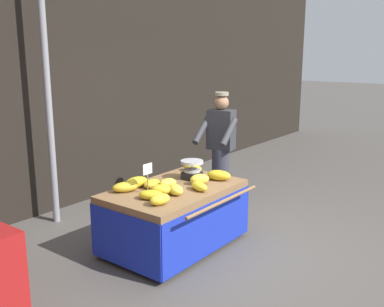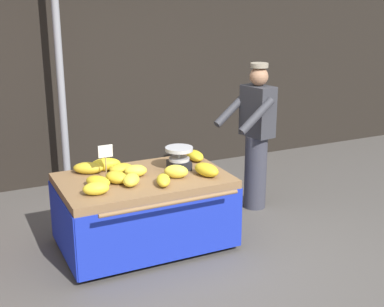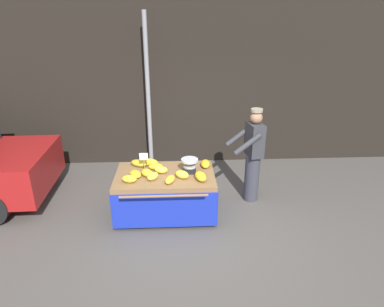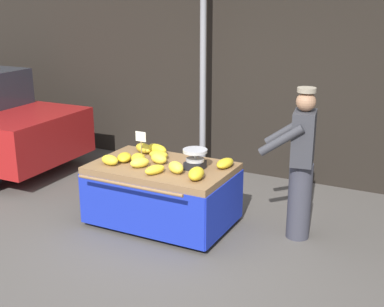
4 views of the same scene
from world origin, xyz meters
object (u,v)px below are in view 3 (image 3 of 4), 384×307
(banana_bunch_0, at_px, (182,174))
(banana_bunch_10, at_px, (129,179))
(banana_cart, at_px, (165,185))
(banana_bunch_4, at_px, (153,176))
(banana_bunch_2, at_px, (150,162))
(street_pole, at_px, (148,96))
(price_sign, at_px, (144,158))
(weighing_scale, at_px, (190,166))
(banana_bunch_7, at_px, (205,164))
(banana_bunch_1, at_px, (147,173))
(vendor_person, at_px, (253,156))
(banana_bunch_5, at_px, (170,180))
(banana_bunch_11, at_px, (139,163))
(banana_bunch_3, at_px, (201,176))
(banana_bunch_6, at_px, (135,174))
(banana_bunch_9, at_px, (156,166))
(banana_bunch_8, at_px, (161,170))

(banana_bunch_0, distance_m, banana_bunch_10, 0.83)
(banana_cart, distance_m, banana_bunch_4, 0.37)
(banana_bunch_2, xyz_separation_m, banana_bunch_4, (0.08, -0.52, -0.01))
(street_pole, distance_m, price_sign, 1.84)
(weighing_scale, relative_size, banana_bunch_7, 0.95)
(banana_cart, xyz_separation_m, banana_bunch_1, (-0.29, -0.05, 0.26))
(banana_bunch_0, xyz_separation_m, banana_bunch_10, (-0.82, -0.10, -0.01))
(vendor_person, bearing_deg, banana_bunch_5, -154.53)
(banana_bunch_5, distance_m, banana_bunch_11, 0.83)
(banana_bunch_2, height_order, vendor_person, vendor_person)
(banana_bunch_3, xyz_separation_m, banana_bunch_11, (-1.02, 0.57, -0.01))
(banana_cart, relative_size, banana_bunch_11, 5.50)
(banana_bunch_5, xyz_separation_m, banana_bunch_7, (0.60, 0.56, 0.00))
(banana_bunch_2, height_order, banana_bunch_6, banana_bunch_2)
(banana_bunch_0, height_order, banana_bunch_7, banana_bunch_0)
(price_sign, bearing_deg, banana_bunch_6, -127.84)
(banana_cart, xyz_separation_m, banana_bunch_10, (-0.54, -0.26, 0.27))
(banana_bunch_10, height_order, banana_bunch_11, banana_bunch_10)
(banana_bunch_4, distance_m, vendor_person, 1.81)
(banana_bunch_6, xyz_separation_m, banana_bunch_7, (1.16, 0.34, 0.00))
(weighing_scale, distance_m, banana_bunch_0, 0.26)
(banana_bunch_10, bearing_deg, banana_bunch_11, 81.42)
(banana_bunch_6, relative_size, banana_bunch_7, 0.91)
(banana_bunch_1, bearing_deg, banana_bunch_5, -33.22)
(banana_bunch_1, relative_size, banana_bunch_11, 0.78)
(vendor_person, bearing_deg, banana_cart, -165.69)
(price_sign, bearing_deg, banana_bunch_4, -60.99)
(banana_bunch_7, relative_size, banana_bunch_9, 1.24)
(street_pole, xyz_separation_m, banana_bunch_11, (-0.10, -1.49, -0.83))
(price_sign, bearing_deg, banana_bunch_10, -119.72)
(banana_bunch_4, xyz_separation_m, banana_bunch_7, (0.88, 0.44, -0.00))
(banana_bunch_7, height_order, banana_bunch_11, banana_bunch_11)
(vendor_person, bearing_deg, banana_bunch_0, -156.26)
(price_sign, xyz_separation_m, banana_bunch_9, (0.18, 0.10, -0.20))
(banana_bunch_5, xyz_separation_m, vendor_person, (1.45, 0.69, 0.08))
(weighing_scale, relative_size, banana_bunch_8, 1.27)
(banana_bunch_0, height_order, banana_bunch_6, banana_bunch_0)
(banana_bunch_6, distance_m, banana_bunch_9, 0.42)
(banana_bunch_8, bearing_deg, banana_bunch_7, 16.31)
(banana_bunch_6, height_order, banana_bunch_8, banana_bunch_8)
(street_pole, distance_m, vendor_person, 2.49)
(banana_bunch_10, bearing_deg, banana_bunch_8, 32.38)
(banana_bunch_2, height_order, banana_bunch_5, banana_bunch_2)
(vendor_person, bearing_deg, banana_bunch_11, -178.40)
(banana_bunch_10, bearing_deg, banana_cart, 25.65)
(banana_bunch_2, xyz_separation_m, banana_bunch_7, (0.96, -0.08, -0.01))
(banana_bunch_10, bearing_deg, banana_bunch_6, 68.95)
(weighing_scale, xyz_separation_m, vendor_person, (1.12, 0.34, 0.01))
(banana_bunch_4, bearing_deg, vendor_person, 18.33)
(banana_bunch_2, xyz_separation_m, banana_bunch_5, (0.36, -0.64, -0.02))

